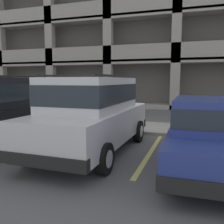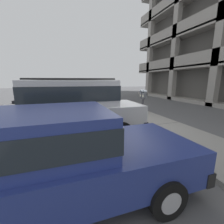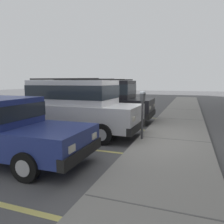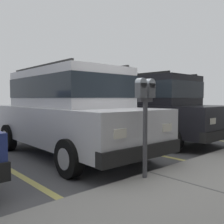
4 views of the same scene
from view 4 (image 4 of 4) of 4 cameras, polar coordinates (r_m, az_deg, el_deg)
The scene contains 6 objects.
ground_plane at distance 4.45m, azimuth 6.27°, elevation -14.96°, with size 80.00×80.00×0.10m.
sidewalk at distance 3.73m, azimuth 22.10°, elevation -17.05°, with size 40.00×2.20×0.12m.
parking_stall_lines at distance 4.71m, azimuth -20.33°, elevation -13.43°, with size 12.21×4.80×0.01m.
silver_suv at distance 5.92m, azimuth -9.89°, elevation 0.77°, with size 2.08×4.81×2.03m.
red_sedan at distance 7.87m, azimuth 8.02°, elevation 1.38°, with size 2.07×4.81×2.03m.
parking_meter_near at distance 3.79m, azimuth 7.61°, elevation 1.81°, with size 0.35×0.12×1.51m.
Camera 4 is at (3.16, 2.80, 1.33)m, focal length 40.00 mm.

